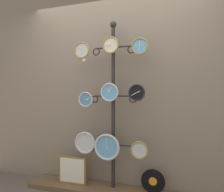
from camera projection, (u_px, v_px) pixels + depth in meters
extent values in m
cube|color=gray|center=(117.00, 81.00, 2.89)|extent=(4.40, 0.04, 2.80)
cube|color=brown|center=(112.00, 192.00, 2.68)|extent=(2.20, 0.36, 0.06)
cylinder|color=#282623|center=(113.00, 191.00, 2.74)|extent=(0.39, 0.39, 0.02)
cylinder|color=#282623|center=(113.00, 109.00, 2.74)|extent=(0.05, 0.05, 2.04)
sphere|color=#282623|center=(113.00, 25.00, 2.74)|extent=(0.08, 0.08, 0.08)
cylinder|color=#282623|center=(105.00, 48.00, 2.78)|extent=(0.23, 0.02, 0.02)
torus|color=#282623|center=(96.00, 52.00, 2.82)|extent=(0.10, 0.02, 0.10)
cylinder|color=#282623|center=(122.00, 47.00, 2.71)|extent=(0.23, 0.02, 0.02)
torus|color=#282623|center=(131.00, 49.00, 2.67)|extent=(0.10, 0.02, 0.10)
cylinder|color=#282623|center=(104.00, 96.00, 2.78)|extent=(0.25, 0.02, 0.02)
torus|color=#282623|center=(95.00, 99.00, 2.82)|extent=(0.10, 0.02, 0.10)
cylinder|color=#282623|center=(123.00, 96.00, 2.70)|extent=(0.25, 0.02, 0.02)
torus|color=#282623|center=(133.00, 99.00, 2.66)|extent=(0.10, 0.02, 0.10)
cylinder|color=#282623|center=(101.00, 144.00, 2.79)|extent=(0.32, 0.02, 0.02)
torus|color=#282623|center=(90.00, 147.00, 2.84)|extent=(0.13, 0.02, 0.13)
cylinder|color=#282623|center=(126.00, 146.00, 2.69)|extent=(0.32, 0.02, 0.02)
torus|color=#282623|center=(138.00, 151.00, 2.64)|extent=(0.13, 0.02, 0.13)
cylinder|color=silver|center=(82.00, 50.00, 2.77)|extent=(0.19, 0.02, 0.19)
torus|color=#A58438|center=(82.00, 50.00, 2.76)|extent=(0.21, 0.02, 0.21)
cylinder|color=#A58438|center=(82.00, 50.00, 2.76)|extent=(0.01, 0.01, 0.01)
cube|color=silver|center=(81.00, 49.00, 2.76)|extent=(0.03, 0.00, 0.04)
cube|color=silver|center=(80.00, 53.00, 2.76)|extent=(0.04, 0.00, 0.07)
cylinder|color=silver|center=(111.00, 45.00, 2.66)|extent=(0.19, 0.02, 0.19)
torus|color=#A58438|center=(110.00, 45.00, 2.64)|extent=(0.21, 0.02, 0.21)
cylinder|color=#A58438|center=(110.00, 45.00, 2.64)|extent=(0.01, 0.01, 0.01)
cube|color=silver|center=(109.00, 45.00, 2.65)|extent=(0.05, 0.00, 0.01)
cube|color=silver|center=(107.00, 45.00, 2.65)|extent=(0.08, 0.00, 0.01)
cylinder|color=#60A8DB|center=(140.00, 46.00, 2.57)|extent=(0.19, 0.02, 0.19)
torus|color=#A58438|center=(140.00, 46.00, 2.55)|extent=(0.20, 0.02, 0.20)
cylinder|color=#A58438|center=(140.00, 46.00, 2.55)|extent=(0.01, 0.01, 0.01)
cube|color=silver|center=(140.00, 44.00, 2.55)|extent=(0.01, 0.00, 0.04)
cube|color=silver|center=(139.00, 49.00, 2.55)|extent=(0.02, 0.00, 0.07)
cylinder|color=#4C84B2|center=(86.00, 99.00, 2.77)|extent=(0.18, 0.02, 0.18)
torus|color=silver|center=(86.00, 99.00, 2.75)|extent=(0.19, 0.02, 0.19)
cylinder|color=silver|center=(86.00, 99.00, 2.75)|extent=(0.01, 0.01, 0.01)
cube|color=silver|center=(87.00, 100.00, 2.74)|extent=(0.04, 0.00, 0.02)
cube|color=silver|center=(88.00, 99.00, 2.74)|extent=(0.07, 0.00, 0.03)
cylinder|color=#60A8DB|center=(110.00, 92.00, 2.66)|extent=(0.21, 0.02, 0.21)
torus|color=silver|center=(109.00, 92.00, 2.65)|extent=(0.23, 0.02, 0.23)
cylinder|color=silver|center=(109.00, 92.00, 2.65)|extent=(0.01, 0.01, 0.01)
cube|color=silver|center=(109.00, 90.00, 2.65)|extent=(0.03, 0.00, 0.05)
cube|color=silver|center=(111.00, 89.00, 2.64)|extent=(0.04, 0.00, 0.08)
cylinder|color=black|center=(137.00, 93.00, 2.54)|extent=(0.18, 0.02, 0.18)
torus|color=#262628|center=(137.00, 93.00, 2.53)|extent=(0.20, 0.02, 0.20)
cylinder|color=#262628|center=(137.00, 93.00, 2.53)|extent=(0.01, 0.01, 0.01)
cube|color=silver|center=(138.00, 92.00, 2.52)|extent=(0.04, 0.00, 0.03)
cube|color=silver|center=(134.00, 94.00, 2.54)|extent=(0.07, 0.00, 0.04)
cylinder|color=silver|center=(85.00, 142.00, 2.78)|extent=(0.26, 0.02, 0.26)
torus|color=silver|center=(85.00, 143.00, 2.76)|extent=(0.28, 0.03, 0.28)
cylinder|color=silver|center=(85.00, 143.00, 2.77)|extent=(0.02, 0.01, 0.02)
cube|color=silver|center=(85.00, 140.00, 2.77)|extent=(0.02, 0.00, 0.06)
cube|color=silver|center=(86.00, 147.00, 2.76)|extent=(0.04, 0.00, 0.10)
cylinder|color=#60A8DB|center=(107.00, 147.00, 2.66)|extent=(0.30, 0.02, 0.30)
torus|color=silver|center=(107.00, 147.00, 2.64)|extent=(0.33, 0.03, 0.33)
cylinder|color=silver|center=(107.00, 147.00, 2.64)|extent=(0.02, 0.01, 0.02)
cube|color=silver|center=(108.00, 150.00, 2.64)|extent=(0.05, 0.00, 0.06)
cube|color=silver|center=(106.00, 142.00, 2.64)|extent=(0.02, 0.00, 0.12)
cylinder|color=silver|center=(139.00, 150.00, 2.53)|extent=(0.19, 0.02, 0.19)
torus|color=#A58438|center=(139.00, 150.00, 2.52)|extent=(0.21, 0.02, 0.21)
cylinder|color=#A58438|center=(139.00, 150.00, 2.52)|extent=(0.01, 0.01, 0.01)
cube|color=silver|center=(138.00, 149.00, 2.52)|extent=(0.04, 0.00, 0.04)
cube|color=silver|center=(139.00, 147.00, 2.52)|extent=(0.02, 0.00, 0.08)
cylinder|color=black|center=(153.00, 181.00, 2.56)|extent=(0.28, 0.01, 0.28)
cylinder|color=orange|center=(153.00, 181.00, 2.56)|extent=(0.10, 0.00, 0.10)
cube|color=olive|center=(72.00, 170.00, 2.84)|extent=(0.39, 0.02, 0.35)
cube|color=white|center=(72.00, 171.00, 2.83)|extent=(0.35, 0.00, 0.31)
cube|color=white|center=(84.00, 60.00, 2.75)|extent=(0.04, 0.00, 0.03)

